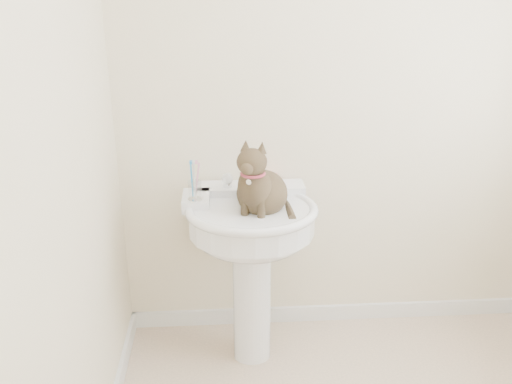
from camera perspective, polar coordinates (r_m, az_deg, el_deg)
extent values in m
cube|color=white|center=(3.16, 7.72, -12.45)|extent=(2.20, 0.02, 0.09)
cylinder|color=white|center=(2.71, -0.42, -11.37)|extent=(0.18, 0.18, 0.66)
cylinder|color=white|center=(2.50, -0.45, -3.07)|extent=(0.58, 0.58, 0.13)
ellipsoid|color=white|center=(2.53, -0.45, -4.37)|extent=(0.53, 0.46, 0.21)
torus|color=white|center=(2.48, -0.46, -1.85)|extent=(0.61, 0.61, 0.04)
cube|color=white|center=(2.66, -0.72, 0.19)|extent=(0.54, 0.14, 0.06)
cube|color=white|center=(2.55, -6.32, -0.93)|extent=(0.13, 0.19, 0.06)
cylinder|color=silver|center=(2.61, -0.68, 0.93)|extent=(0.05, 0.05, 0.05)
cylinder|color=silver|center=(2.55, -0.62, 1.17)|extent=(0.04, 0.04, 0.14)
sphere|color=white|center=(2.61, -3.11, 1.44)|extent=(0.06, 0.06, 0.06)
sphere|color=white|center=(2.63, 1.70, 1.55)|extent=(0.06, 0.06, 0.06)
cube|color=#FD4735|center=(2.70, 1.36, 1.45)|extent=(0.09, 0.06, 0.03)
cylinder|color=silver|center=(2.48, -6.40, -0.79)|extent=(0.07, 0.07, 0.01)
cylinder|color=white|center=(2.46, -6.45, 0.20)|extent=(0.06, 0.06, 0.09)
cylinder|color=#2989D7|center=(2.45, -6.77, 1.29)|extent=(0.01, 0.01, 0.17)
cylinder|color=silver|center=(2.45, -6.49, 1.29)|extent=(0.01, 0.01, 0.17)
cylinder|color=pink|center=(2.44, -6.21, 1.30)|extent=(0.01, 0.01, 0.17)
ellipsoid|color=#4A3F26|center=(2.48, 0.42, -0.11)|extent=(0.23, 0.27, 0.21)
ellipsoid|color=#4A3F26|center=(2.37, 0.60, 0.56)|extent=(0.15, 0.14, 0.19)
ellipsoid|color=#4A3F26|center=(2.29, 0.67, 3.13)|extent=(0.13, 0.12, 0.12)
cone|color=#4A3F26|center=(2.29, -0.28, 4.74)|extent=(0.05, 0.05, 0.05)
cone|color=#4A3F26|center=(2.30, 1.56, 4.78)|extent=(0.05, 0.05, 0.05)
cylinder|color=#4A3F26|center=(2.54, 3.15, -1.38)|extent=(0.03, 0.03, 0.25)
torus|color=maroon|center=(2.32, 0.65, 1.91)|extent=(0.11, 0.11, 0.01)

